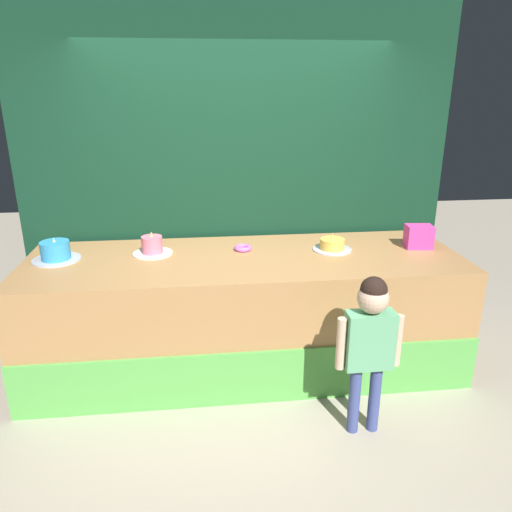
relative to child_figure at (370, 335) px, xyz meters
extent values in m
plane|color=#ADA38E|center=(-0.69, 0.38, -0.70)|extent=(12.00, 12.00, 0.00)
cube|color=#B27F4C|center=(-0.69, 0.92, -0.24)|extent=(3.32, 1.08, 0.92)
cube|color=#59B24C|center=(-0.69, 0.37, -0.50)|extent=(3.32, 0.02, 0.42)
cube|color=#113823|center=(-0.69, 1.56, 0.79)|extent=(3.62, 0.08, 2.99)
cylinder|color=#3F4C8C|center=(-0.07, 0.00, -0.46)|extent=(0.08, 0.08, 0.48)
cylinder|color=#3F4C8C|center=(0.07, 0.00, -0.46)|extent=(0.08, 0.08, 0.48)
cube|color=#66B27F|center=(0.00, 0.00, -0.03)|extent=(0.30, 0.14, 0.38)
cylinder|color=beige|center=(-0.18, 0.00, -0.05)|extent=(0.06, 0.06, 0.34)
cylinder|color=beige|center=(0.18, 0.00, -0.05)|extent=(0.06, 0.06, 0.34)
sphere|color=beige|center=(0.00, 0.00, 0.25)|extent=(0.19, 0.19, 0.19)
sphere|color=black|center=(0.00, 0.00, 0.30)|extent=(0.16, 0.16, 0.16)
cube|color=#EA3FA4|center=(0.72, 0.98, 0.31)|extent=(0.22, 0.17, 0.18)
torus|color=#CC66D8|center=(-0.69, 1.08, 0.24)|extent=(0.14, 0.14, 0.04)
cylinder|color=silver|center=(-2.10, 1.01, 0.22)|extent=(0.35, 0.35, 0.01)
cylinder|color=#3399D8|center=(-2.10, 1.01, 0.30)|extent=(0.21, 0.21, 0.13)
cone|color=#F2E566|center=(-2.10, 1.01, 0.38)|extent=(0.02, 0.02, 0.03)
cylinder|color=white|center=(-1.39, 1.07, 0.22)|extent=(0.31, 0.31, 0.01)
cylinder|color=pink|center=(-1.39, 1.07, 0.29)|extent=(0.16, 0.16, 0.13)
cone|color=#F2E566|center=(-1.39, 1.07, 0.38)|extent=(0.02, 0.02, 0.04)
cylinder|color=silver|center=(0.02, 1.00, 0.22)|extent=(0.31, 0.31, 0.01)
cylinder|color=#F2BF4C|center=(0.02, 1.00, 0.27)|extent=(0.19, 0.19, 0.08)
cone|color=#F2E566|center=(0.02, 1.00, 0.33)|extent=(0.02, 0.02, 0.05)
camera|label=1|loc=(-1.01, -2.57, 1.46)|focal=34.15mm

